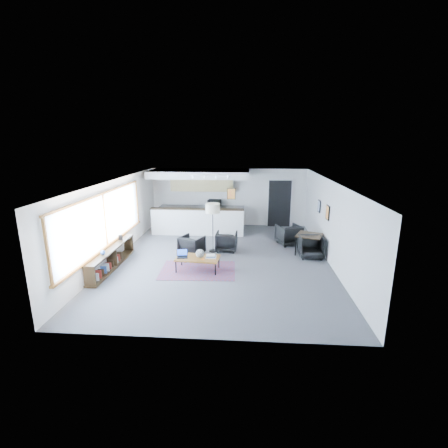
# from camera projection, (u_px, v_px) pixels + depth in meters

# --- Properties ---
(room) EXTENTS (7.02, 9.02, 2.62)m
(room) POSITION_uv_depth(u_px,v_px,m) (221.00, 221.00, 10.48)
(room) COLOR #4C4C4F
(room) RESTS_ON ground
(window) EXTENTS (0.10, 5.95, 1.66)m
(window) POSITION_uv_depth(u_px,v_px,m) (105.00, 221.00, 9.82)
(window) COLOR #8CBFFF
(window) RESTS_ON room
(console) EXTENTS (0.35, 3.00, 0.80)m
(console) POSITION_uv_depth(u_px,v_px,m) (111.00, 258.00, 9.95)
(console) COLOR black
(console) RESTS_ON floor
(kitchenette) EXTENTS (4.20, 1.96, 2.60)m
(kitchenette) POSITION_uv_depth(u_px,v_px,m) (200.00, 198.00, 14.12)
(kitchenette) COLOR white
(kitchenette) RESTS_ON floor
(doorway) EXTENTS (1.10, 0.12, 2.15)m
(doorway) POSITION_uv_depth(u_px,v_px,m) (279.00, 203.00, 14.65)
(doorway) COLOR black
(doorway) RESTS_ON room
(track_light) EXTENTS (1.60, 0.07, 0.15)m
(track_light) POSITION_uv_depth(u_px,v_px,m) (210.00, 176.00, 12.34)
(track_light) COLOR silver
(track_light) RESTS_ON room
(wall_art_lower) EXTENTS (0.03, 0.38, 0.48)m
(wall_art_lower) POSITION_uv_depth(u_px,v_px,m) (328.00, 213.00, 10.57)
(wall_art_lower) COLOR black
(wall_art_lower) RESTS_ON room
(wall_art_upper) EXTENTS (0.03, 0.34, 0.44)m
(wall_art_upper) POSITION_uv_depth(u_px,v_px,m) (319.00, 206.00, 11.83)
(wall_art_upper) COLOR black
(wall_art_upper) RESTS_ON room
(kilim_rug) EXTENTS (2.31, 1.63, 0.01)m
(kilim_rug) POSITION_uv_depth(u_px,v_px,m) (198.00, 270.00, 9.87)
(kilim_rug) COLOR #562E43
(kilim_rug) RESTS_ON floor
(coffee_table) EXTENTS (1.35, 0.81, 0.42)m
(coffee_table) POSITION_uv_depth(u_px,v_px,m) (198.00, 258.00, 9.77)
(coffee_table) COLOR brown
(coffee_table) RESTS_ON floor
(laptop) EXTENTS (0.36, 0.31, 0.23)m
(laptop) POSITION_uv_depth(u_px,v_px,m) (182.00, 255.00, 9.78)
(laptop) COLOR black
(laptop) RESTS_ON coffee_table
(ceramic_pot) EXTENTS (0.26, 0.26, 0.26)m
(ceramic_pot) POSITION_uv_depth(u_px,v_px,m) (200.00, 254.00, 9.70)
(ceramic_pot) COLOR gray
(ceramic_pot) RESTS_ON coffee_table
(book_stack) EXTENTS (0.32, 0.26, 0.10)m
(book_stack) POSITION_uv_depth(u_px,v_px,m) (211.00, 256.00, 9.71)
(book_stack) COLOR silver
(book_stack) RESTS_ON coffee_table
(coaster) EXTENTS (0.09, 0.09, 0.01)m
(coaster) POSITION_uv_depth(u_px,v_px,m) (203.00, 259.00, 9.59)
(coaster) COLOR #E5590C
(coaster) RESTS_ON coffee_table
(armchair_left) EXTENTS (0.92, 0.90, 0.74)m
(armchair_left) POSITION_uv_depth(u_px,v_px,m) (192.00, 245.00, 11.10)
(armchair_left) COLOR black
(armchair_left) RESTS_ON floor
(armchair_right) EXTENTS (0.76, 0.72, 0.75)m
(armchair_right) POSITION_uv_depth(u_px,v_px,m) (226.00, 240.00, 11.54)
(armchair_right) COLOR black
(armchair_right) RESTS_ON floor
(floor_lamp) EXTENTS (0.62, 0.62, 1.73)m
(floor_lamp) POSITION_uv_depth(u_px,v_px,m) (213.00, 210.00, 11.18)
(floor_lamp) COLOR black
(floor_lamp) RESTS_ON floor
(dining_table) EXTENTS (1.08, 1.08, 0.70)m
(dining_table) POSITION_uv_depth(u_px,v_px,m) (309.00, 236.00, 11.13)
(dining_table) COLOR black
(dining_table) RESTS_ON floor
(dining_chair_near) EXTENTS (0.69, 0.65, 0.69)m
(dining_chair_near) POSITION_uv_depth(u_px,v_px,m) (311.00, 248.00, 10.88)
(dining_chair_near) COLOR black
(dining_chair_near) RESTS_ON floor
(dining_chair_far) EXTENTS (0.87, 0.84, 0.70)m
(dining_chair_far) POSITION_uv_depth(u_px,v_px,m) (289.00, 235.00, 12.26)
(dining_chair_far) COLOR black
(dining_chair_far) RESTS_ON floor
(microwave) EXTENTS (0.60, 0.39, 0.38)m
(microwave) POSITION_uv_depth(u_px,v_px,m) (214.00, 202.00, 14.58)
(microwave) COLOR black
(microwave) RESTS_ON kitchenette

